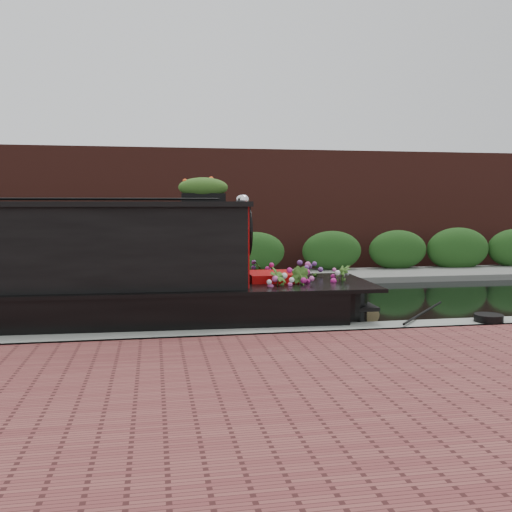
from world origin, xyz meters
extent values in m
plane|color=black|center=(0.00, 0.00, 0.00)|extent=(80.00, 80.00, 0.00)
cube|color=gray|center=(0.00, -3.30, 0.00)|extent=(40.00, 0.60, 0.50)
cube|color=brown|center=(0.00, -7.00, 0.00)|extent=(40.00, 7.00, 0.50)
cube|color=slate|center=(0.00, 4.20, 0.00)|extent=(40.00, 2.40, 0.34)
cube|color=#1E4617|center=(0.00, 5.10, 0.00)|extent=(40.00, 1.10, 2.80)
cube|color=#4E211A|center=(0.00, 7.20, 0.00)|extent=(40.00, 1.00, 8.00)
cube|color=#BC0707|center=(0.63, -1.92, 1.46)|extent=(0.13, 1.80, 1.38)
cube|color=black|center=(-0.74, -2.83, 1.54)|extent=(0.92, 0.07, 0.56)
cube|color=#BC0707|center=(1.16, -1.92, 0.72)|extent=(0.86, 0.95, 0.51)
sphere|color=white|center=(0.64, -2.06, 2.27)|extent=(0.18, 0.18, 0.18)
sphere|color=white|center=(0.64, -1.78, 2.27)|extent=(0.18, 0.18, 0.18)
cube|color=black|center=(-0.05, -1.92, 2.31)|extent=(0.77, 0.28, 0.14)
ellipsoid|color=#F7551B|center=(-0.05, -1.92, 2.50)|extent=(0.83, 0.27, 0.25)
imported|color=#386321|center=(1.13, -2.59, 0.80)|extent=(0.43, 0.43, 0.68)
imported|color=#386321|center=(1.54, -2.51, 0.80)|extent=(0.45, 0.47, 0.67)
imported|color=#386321|center=(2.04, -1.42, 0.72)|extent=(0.56, 0.52, 0.52)
imported|color=#386321|center=(2.40, -2.15, 0.78)|extent=(0.44, 0.44, 0.64)
imported|color=#386321|center=(1.09, -1.16, 0.80)|extent=(0.27, 0.37, 0.67)
cylinder|color=olive|center=(2.98, -1.92, 0.17)|extent=(0.33, 0.39, 0.33)
cylinder|color=black|center=(4.55, -3.34, 0.31)|extent=(0.47, 0.47, 0.12)
camera|label=1|loc=(-0.90, -11.83, 2.19)|focal=40.00mm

